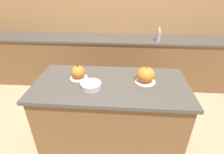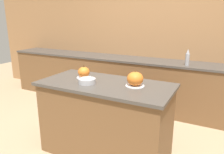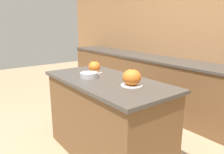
% 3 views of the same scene
% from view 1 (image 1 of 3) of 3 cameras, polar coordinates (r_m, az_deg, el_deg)
% --- Properties ---
extents(ground_plane, '(12.00, 12.00, 0.00)m').
position_cam_1_polar(ground_plane, '(2.38, -0.33, -21.14)').
color(ground_plane, tan).
extents(wall_back, '(8.00, 0.06, 2.50)m').
position_cam_1_polar(wall_back, '(3.45, 2.25, 19.54)').
color(wall_back, '#9E7047').
rests_on(wall_back, ground_plane).
extents(kitchen_island, '(1.56, 0.76, 0.91)m').
position_cam_1_polar(kitchen_island, '(2.05, -0.37, -12.92)').
color(kitchen_island, brown).
rests_on(kitchen_island, ground_plane).
extents(back_counter, '(6.00, 0.60, 0.92)m').
position_cam_1_polar(back_counter, '(3.36, 1.76, 5.18)').
color(back_counter, brown).
rests_on(back_counter, ground_plane).
extents(pumpkin_cake_left, '(0.19, 0.19, 0.17)m').
position_cam_1_polar(pumpkin_cake_left, '(1.86, -10.97, 1.46)').
color(pumpkin_cake_left, silver).
rests_on(pumpkin_cake_left, kitchen_island).
extents(pumpkin_cake_right, '(0.21, 0.21, 0.19)m').
position_cam_1_polar(pumpkin_cake_right, '(1.78, 10.95, 0.66)').
color(pumpkin_cake_right, silver).
rests_on(pumpkin_cake_right, kitchen_island).
extents(bottle_tall, '(0.06, 0.06, 0.26)m').
position_cam_1_polar(bottle_tall, '(3.08, 15.04, 13.44)').
color(bottle_tall, '#99999E').
rests_on(bottle_tall, back_counter).
extents(mixing_bowl, '(0.20, 0.20, 0.06)m').
position_cam_1_polar(mixing_bowl, '(1.69, -6.85, -2.75)').
color(mixing_bowl, '#ADADB2').
rests_on(mixing_bowl, kitchen_island).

